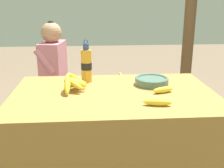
% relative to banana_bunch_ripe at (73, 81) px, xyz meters
% --- Properties ---
extents(market_counter, '(1.27, 0.82, 0.72)m').
position_rel_banana_bunch_ripe_xyz_m(market_counter, '(0.26, -0.06, -0.42)').
color(market_counter, olive).
rests_on(market_counter, ground_plane).
extents(banana_bunch_ripe, '(0.16, 0.27, 0.13)m').
position_rel_banana_bunch_ripe_xyz_m(banana_bunch_ripe, '(0.00, 0.00, 0.00)').
color(banana_bunch_ripe, '#4C381E').
rests_on(banana_bunch_ripe, market_counter).
extents(serving_bowl, '(0.23, 0.23, 0.05)m').
position_rel_banana_bunch_ripe_xyz_m(serving_bowl, '(0.53, 0.08, -0.03)').
color(serving_bowl, '#4C6B5B').
rests_on(serving_bowl, market_counter).
extents(water_bottle, '(0.08, 0.08, 0.30)m').
position_rel_banana_bunch_ripe_xyz_m(water_bottle, '(0.09, 0.19, 0.06)').
color(water_bottle, gold).
rests_on(water_bottle, market_counter).
extents(loose_banana_front, '(0.16, 0.06, 0.04)m').
position_rel_banana_bunch_ripe_xyz_m(loose_banana_front, '(0.48, -0.30, -0.04)').
color(loose_banana_front, yellow).
rests_on(loose_banana_front, market_counter).
extents(loose_banana_side, '(0.14, 0.08, 0.04)m').
position_rel_banana_bunch_ripe_xyz_m(loose_banana_side, '(0.56, -0.09, -0.04)').
color(loose_banana_side, yellow).
rests_on(loose_banana_side, market_counter).
extents(wooden_bench, '(1.32, 0.32, 0.43)m').
position_rel_banana_bunch_ripe_xyz_m(wooden_bench, '(0.04, 1.06, -0.42)').
color(wooden_bench, '#4C3823').
rests_on(wooden_bench, ground_plane).
extents(seated_vendor, '(0.44, 0.41, 1.07)m').
position_rel_banana_bunch_ripe_xyz_m(seated_vendor, '(-0.30, 1.03, -0.15)').
color(seated_vendor, '#564C60').
rests_on(seated_vendor, ground_plane).
extents(banana_bunch_green, '(0.14, 0.25, 0.13)m').
position_rel_banana_bunch_ripe_xyz_m(banana_bunch_green, '(0.43, 1.06, -0.29)').
color(banana_bunch_green, '#4C381E').
rests_on(banana_bunch_green, wooden_bench).
extents(support_post_far, '(0.13, 0.13, 2.30)m').
position_rel_banana_bunch_ripe_xyz_m(support_post_far, '(1.25, 1.49, 0.37)').
color(support_post_far, brown).
rests_on(support_post_far, ground_plane).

